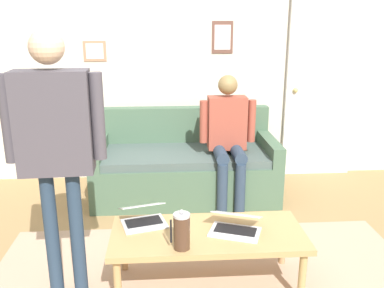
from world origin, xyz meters
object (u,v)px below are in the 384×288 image
french_press (182,231)px  person_standing (55,136)px  coffee_table (208,238)px  interior_door (321,89)px  person_seated (228,133)px  couch (185,167)px  laptop_center (143,217)px  laptop_left (236,226)px

french_press → person_standing: person_standing is taller
coffee_table → french_press: (0.19, 0.20, 0.16)m
interior_door → person_seated: (1.19, 0.77, -0.30)m
interior_door → person_standing: size_ratio=1.18×
couch → laptop_center: couch is taller
laptop_center → person_standing: person_standing is taller
laptop_center → person_seated: bearing=-122.7°
person_standing → coffee_table: bearing=-177.0°
couch → person_seated: size_ratio=1.45×
laptop_center → person_standing: (0.50, 0.22, 0.66)m
coffee_table → laptop_center: bearing=-20.6°
coffee_table → laptop_left: (-0.19, -0.00, 0.08)m
laptop_left → laptop_center: laptop_center is taller
couch → laptop_center: 1.49m
interior_door → couch: size_ratio=1.10×
interior_door → coffee_table: (1.53, 2.15, -0.66)m
laptop_center → french_press: french_press is taller
couch → french_press: bearing=86.3°
french_press → person_seated: (-0.53, -1.58, 0.20)m
coffee_table → person_seated: bearing=-103.8°
interior_door → laptop_center: 2.85m
interior_door → laptop_center: size_ratio=5.65×
coffee_table → person_standing: bearing=3.0°
interior_door → french_press: 2.95m
person_standing → person_seated: 1.96m
interior_door → laptop_left: size_ratio=5.05×
coffee_table → laptop_left: 0.21m
laptop_center → person_standing: 0.86m
laptop_center → interior_door: bearing=-134.8°
french_press → interior_door: bearing=-126.2°
coffee_table → couch: bearing=-87.5°
coffee_table → laptop_center: laptop_center is taller
person_standing → laptop_center: bearing=-156.7°
interior_door → laptop_left: bearing=58.0°
interior_door → coffee_table: 2.72m
laptop_left → person_seated: bearing=-96.3°
coffee_table → person_standing: 1.20m
coffee_table → person_seated: size_ratio=1.02×
couch → person_seated: person_seated is taller
person_seated → person_standing: bearing=48.2°
person_seated → couch: bearing=-28.8°
french_press → person_standing: size_ratio=0.15×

